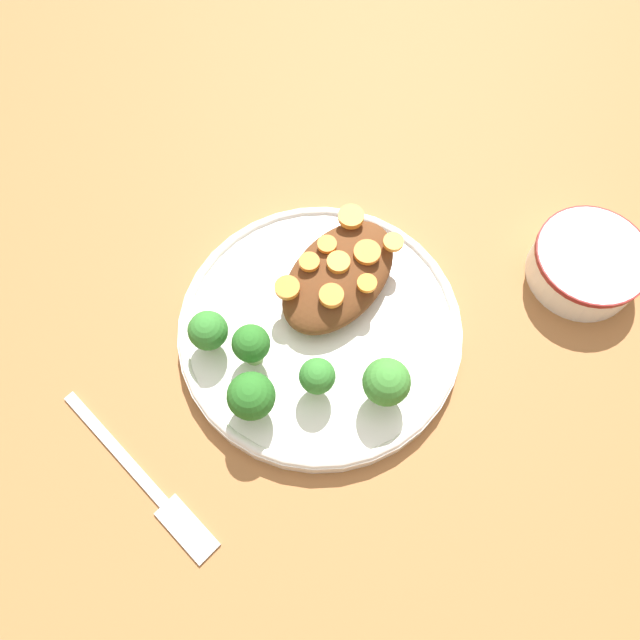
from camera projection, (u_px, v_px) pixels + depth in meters
ground_plane at (320, 334)px, 0.61m from camera, size 4.00×4.00×0.00m
plate at (320, 329)px, 0.60m from camera, size 0.27×0.27×0.02m
dip_bowl at (587, 263)px, 0.61m from camera, size 0.11×0.11×0.04m
stew_mound at (339, 276)px, 0.59m from camera, size 0.14×0.08×0.03m
broccoli_floret_0 at (249, 394)px, 0.53m from camera, size 0.04×0.04×0.05m
broccoli_floret_1 at (386, 382)px, 0.53m from camera, size 0.04×0.04×0.06m
broccoli_floret_2 at (317, 377)px, 0.54m from camera, size 0.03×0.03×0.05m
broccoli_floret_3 at (251, 345)px, 0.55m from camera, size 0.03×0.03×0.05m
broccoli_floret_4 at (208, 331)px, 0.56m from camera, size 0.04×0.04×0.05m
carrot_slice_0 at (309, 262)px, 0.58m from camera, size 0.02×0.02×0.01m
carrot_slice_1 at (351, 217)px, 0.60m from camera, size 0.03×0.03×0.01m
carrot_slice_2 at (334, 297)px, 0.56m from camera, size 0.02×0.02×0.01m
carrot_slice_3 at (366, 251)px, 0.58m from camera, size 0.03×0.03×0.01m
carrot_slice_4 at (287, 288)px, 0.57m from camera, size 0.02×0.02×0.01m
carrot_slice_5 at (393, 242)px, 0.59m from camera, size 0.02×0.02×0.01m
carrot_slice_6 at (327, 244)px, 0.59m from camera, size 0.02×0.02×0.00m
carrot_slice_7 at (367, 283)px, 0.57m from camera, size 0.02×0.02×0.00m
carrot_slice_8 at (338, 262)px, 0.58m from camera, size 0.02×0.02×0.01m
fork at (150, 488)px, 0.55m from camera, size 0.04×0.20×0.01m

